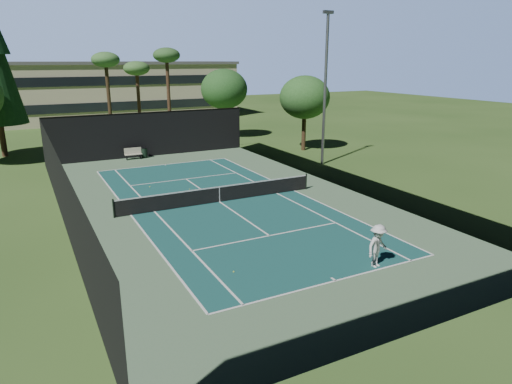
{
  "coord_description": "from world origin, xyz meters",
  "views": [
    {
      "loc": [
        -10.44,
        -25.1,
        8.53
      ],
      "look_at": [
        1.0,
        -3.0,
        1.3
      ],
      "focal_mm": 32.0,
      "sensor_mm": 36.0,
      "label": 1
    }
  ],
  "objects_px": {
    "tennis_net": "(219,194)",
    "park_bench": "(133,153)",
    "tennis_ball_b": "(190,189)",
    "trash_bin": "(144,153)",
    "player": "(378,246)",
    "tennis_ball_a": "(234,272)",
    "tennis_ball_c": "(229,189)",
    "tennis_ball_d": "(150,187)"
  },
  "relations": [
    {
      "from": "tennis_ball_c",
      "to": "tennis_ball_d",
      "type": "height_order",
      "value": "tennis_ball_d"
    },
    {
      "from": "tennis_net",
      "to": "park_bench",
      "type": "bearing_deg",
      "value": 96.79
    },
    {
      "from": "tennis_ball_a",
      "to": "park_bench",
      "type": "bearing_deg",
      "value": 86.54
    },
    {
      "from": "player",
      "to": "tennis_ball_b",
      "type": "xyz_separation_m",
      "value": [
        -3.06,
        15.19,
        -0.92
      ]
    },
    {
      "from": "player",
      "to": "tennis_ball_a",
      "type": "bearing_deg",
      "value": 142.91
    },
    {
      "from": "tennis_ball_a",
      "to": "tennis_ball_c",
      "type": "xyz_separation_m",
      "value": [
        5.01,
        11.67,
        -0.01
      ]
    },
    {
      "from": "trash_bin",
      "to": "tennis_ball_d",
      "type": "bearing_deg",
      "value": -102.2
    },
    {
      "from": "tennis_ball_c",
      "to": "player",
      "type": "bearing_deg",
      "value": -87.27
    },
    {
      "from": "tennis_ball_b",
      "to": "trash_bin",
      "type": "height_order",
      "value": "trash_bin"
    },
    {
      "from": "player",
      "to": "tennis_ball_d",
      "type": "height_order",
      "value": "player"
    },
    {
      "from": "tennis_ball_b",
      "to": "tennis_ball_a",
      "type": "bearing_deg",
      "value": -101.44
    },
    {
      "from": "tennis_ball_c",
      "to": "park_bench",
      "type": "xyz_separation_m",
      "value": [
        -3.52,
        12.95,
        0.52
      ]
    },
    {
      "from": "tennis_net",
      "to": "park_bench",
      "type": "distance_m",
      "value": 15.43
    },
    {
      "from": "tennis_net",
      "to": "tennis_ball_b",
      "type": "height_order",
      "value": "tennis_net"
    },
    {
      "from": "tennis_ball_a",
      "to": "park_bench",
      "type": "xyz_separation_m",
      "value": [
        1.49,
        24.62,
        0.51
      ]
    },
    {
      "from": "tennis_ball_c",
      "to": "park_bench",
      "type": "height_order",
      "value": "park_bench"
    },
    {
      "from": "player",
      "to": "tennis_ball_c",
      "type": "relative_size",
      "value": 32.59
    },
    {
      "from": "tennis_net",
      "to": "tennis_ball_d",
      "type": "xyz_separation_m",
      "value": [
        -2.96,
        5.44,
        -0.52
      ]
    },
    {
      "from": "tennis_net",
      "to": "tennis_ball_a",
      "type": "distance_m",
      "value": 9.88
    },
    {
      "from": "tennis_ball_a",
      "to": "trash_bin",
      "type": "distance_m",
      "value": 24.85
    },
    {
      "from": "tennis_net",
      "to": "player",
      "type": "distance_m",
      "value": 11.83
    },
    {
      "from": "park_bench",
      "to": "tennis_ball_b",
      "type": "bearing_deg",
      "value": -84.53
    },
    {
      "from": "tennis_net",
      "to": "tennis_ball_d",
      "type": "relative_size",
      "value": 180.9
    },
    {
      "from": "tennis_net",
      "to": "tennis_ball_b",
      "type": "relative_size",
      "value": 206.41
    },
    {
      "from": "tennis_ball_a",
      "to": "trash_bin",
      "type": "relative_size",
      "value": 0.07
    },
    {
      "from": "tennis_net",
      "to": "park_bench",
      "type": "xyz_separation_m",
      "value": [
        -1.82,
        15.33,
        -0.01
      ]
    },
    {
      "from": "player",
      "to": "tennis_net",
      "type": "bearing_deg",
      "value": 86.43
    },
    {
      "from": "tennis_ball_a",
      "to": "tennis_ball_b",
      "type": "distance_m",
      "value": 13.16
    },
    {
      "from": "tennis_net",
      "to": "tennis_ball_c",
      "type": "relative_size",
      "value": 221.64
    },
    {
      "from": "tennis_ball_b",
      "to": "player",
      "type": "bearing_deg",
      "value": -78.6
    },
    {
      "from": "tennis_ball_d",
      "to": "park_bench",
      "type": "relative_size",
      "value": 0.05
    },
    {
      "from": "tennis_net",
      "to": "player",
      "type": "xyz_separation_m",
      "value": [
        2.36,
        -11.58,
        0.39
      ]
    },
    {
      "from": "player",
      "to": "trash_bin",
      "type": "bearing_deg",
      "value": 81.58
    },
    {
      "from": "tennis_ball_a",
      "to": "tennis_ball_c",
      "type": "relative_size",
      "value": 1.18
    },
    {
      "from": "tennis_ball_b",
      "to": "tennis_ball_c",
      "type": "relative_size",
      "value": 1.07
    },
    {
      "from": "player",
      "to": "tennis_ball_a",
      "type": "height_order",
      "value": "player"
    },
    {
      "from": "tennis_net",
      "to": "trash_bin",
      "type": "relative_size",
      "value": 13.65
    },
    {
      "from": "park_bench",
      "to": "tennis_ball_d",
      "type": "bearing_deg",
      "value": -96.55
    },
    {
      "from": "tennis_ball_c",
      "to": "park_bench",
      "type": "relative_size",
      "value": 0.04
    },
    {
      "from": "tennis_ball_a",
      "to": "trash_bin",
      "type": "xyz_separation_m",
      "value": [
        2.51,
        24.72,
        0.44
      ]
    },
    {
      "from": "tennis_ball_b",
      "to": "park_bench",
      "type": "height_order",
      "value": "park_bench"
    },
    {
      "from": "tennis_ball_a",
      "to": "tennis_ball_c",
      "type": "distance_m",
      "value": 12.7
    }
  ]
}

